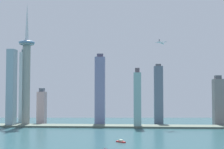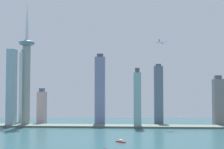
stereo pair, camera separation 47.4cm
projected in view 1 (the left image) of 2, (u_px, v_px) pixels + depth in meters
The scene contains 11 objects.
waterfront_pier at pixel (124, 126), 723.36m from camera, with size 918.25×51.69×3.86m, color #556256.
observation_tower at pixel (26, 70), 762.48m from camera, with size 36.27×36.27×280.17m.
skyscraper_1 at pixel (11, 88), 745.59m from camera, with size 16.31×25.79×170.56m.
skyscraper_2 at pixel (137, 99), 716.82m from camera, with size 16.03×20.49×126.91m.
skyscraper_3 at pixel (100, 90), 801.53m from camera, with size 24.20×15.78×167.59m.
skyscraper_4 at pixel (24, 86), 856.56m from camera, with size 23.16×14.88×185.03m.
skyscraper_5 at pixel (42, 107), 801.08m from camera, with size 18.45×24.77×84.74m.
skyscraper_7 at pixel (158, 94), 805.78m from camera, with size 21.37×19.32×143.22m.
skyscraper_8 at pixel (218, 101), 762.17m from camera, with size 22.07×26.94×113.36m.
boat_0 at pixel (121, 141), 499.66m from camera, with size 15.32×15.39×4.15m.
airplane at pixel (161, 43), 761.63m from camera, with size 26.34×28.96×8.29m.
Camera 1 is at (23.10, -197.49, 73.38)m, focal length 53.89 mm.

